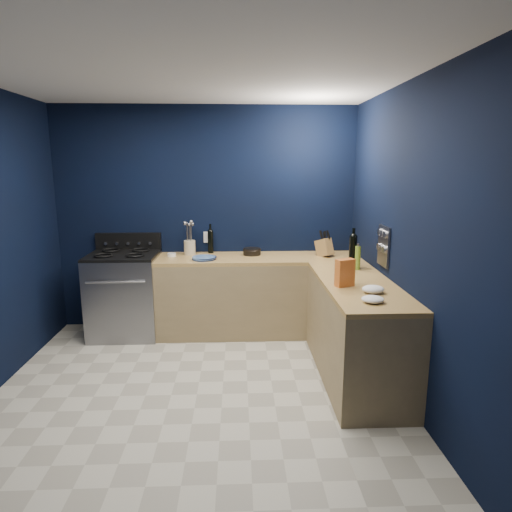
{
  "coord_description": "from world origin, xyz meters",
  "views": [
    {
      "loc": [
        0.36,
        -3.46,
        1.94
      ],
      "look_at": [
        0.55,
        1.0,
        1.0
      ],
      "focal_mm": 30.86,
      "sensor_mm": 36.0,
      "label": 1
    }
  ],
  "objects": [
    {
      "name": "utensil_crock",
      "position": [
        -0.2,
        1.6,
        0.98
      ],
      "size": [
        0.17,
        0.17,
        0.17
      ],
      "primitive_type": "cylinder",
      "rotation": [
        0.0,
        0.0,
        0.34
      ],
      "color": "beige",
      "rests_on": "top_back"
    },
    {
      "name": "spice_panel",
      "position": [
        1.74,
        0.55,
        1.18
      ],
      "size": [
        0.02,
        0.28,
        0.38
      ],
      "primitive_type": "cube",
      "color": "gray",
      "rests_on": "wall_right"
    },
    {
      "name": "backguard",
      "position": [
        -0.93,
        1.72,
        1.04
      ],
      "size": [
        0.76,
        0.06,
        0.2
      ],
      "primitive_type": "cube",
      "color": "black",
      "rests_on": "gas_range"
    },
    {
      "name": "floor",
      "position": [
        0.0,
        0.0,
        -0.01
      ],
      "size": [
        3.5,
        3.5,
        0.02
      ],
      "primitive_type": "cube",
      "color": "#B7B29F",
      "rests_on": "ground"
    },
    {
      "name": "spice_jar_far",
      "position": [
        1.41,
        0.64,
        0.94
      ],
      "size": [
        0.06,
        0.06,
        0.09
      ],
      "primitive_type": "cylinder",
      "rotation": [
        0.0,
        0.0,
        -0.36
      ],
      "color": "olive",
      "rests_on": "top_right"
    },
    {
      "name": "wine_bottle_back",
      "position": [
        0.04,
        1.68,
        1.03
      ],
      "size": [
        0.08,
        0.08,
        0.27
      ],
      "primitive_type": "cylinder",
      "rotation": [
        0.0,
        0.0,
        0.31
      ],
      "color": "black",
      "rests_on": "top_back"
    },
    {
      "name": "wall_right",
      "position": [
        1.76,
        0.0,
        1.3
      ],
      "size": [
        0.02,
        3.5,
        2.6
      ],
      "primitive_type": "cube",
      "color": "black",
      "rests_on": "ground"
    },
    {
      "name": "cab_right",
      "position": [
        1.44,
        0.29,
        0.43
      ],
      "size": [
        0.63,
        1.67,
        0.86
      ],
      "primitive_type": "cube",
      "color": "#8F7951",
      "rests_on": "floor"
    },
    {
      "name": "towel_front",
      "position": [
        1.47,
        -0.04,
        0.93
      ],
      "size": [
        0.22,
        0.2,
        0.06
      ],
      "primitive_type": "ellipsoid",
      "rotation": [
        0.0,
        0.0,
        -0.26
      ],
      "color": "white",
      "rests_on": "top_right"
    },
    {
      "name": "towel_end",
      "position": [
        1.39,
        -0.29,
        0.93
      ],
      "size": [
        0.17,
        0.16,
        0.05
      ],
      "primitive_type": "ellipsoid",
      "rotation": [
        0.0,
        0.0,
        0.01
      ],
      "color": "white",
      "rests_on": "top_right"
    },
    {
      "name": "oil_bottle",
      "position": [
        1.56,
        0.77,
        1.02
      ],
      "size": [
        0.06,
        0.06,
        0.24
      ],
      "primitive_type": "cylinder",
      "rotation": [
        0.0,
        0.0,
        0.12
      ],
      "color": "olive",
      "rests_on": "top_right"
    },
    {
      "name": "top_back",
      "position": [
        0.6,
        1.44,
        0.88
      ],
      "size": [
        2.3,
        0.63,
        0.04
      ],
      "primitive_type": "cube",
      "color": "olive",
      "rests_on": "cab_back"
    },
    {
      "name": "crouton_bag",
      "position": [
        1.28,
        0.18,
        1.02
      ],
      "size": [
        0.18,
        0.13,
        0.24
      ],
      "primitive_type": "cube",
      "rotation": [
        0.0,
        0.0,
        0.4
      ],
      "color": "#B63410",
      "rests_on": "top_right"
    },
    {
      "name": "ramekin",
      "position": [
        -0.4,
        1.49,
        0.92
      ],
      "size": [
        0.1,
        0.1,
        0.04
      ],
      "primitive_type": "cylinder",
      "rotation": [
        0.0,
        0.0,
        0.08
      ],
      "color": "white",
      "rests_on": "top_back"
    },
    {
      "name": "wall_back",
      "position": [
        0.0,
        1.76,
        1.3
      ],
      "size": [
        3.5,
        0.02,
        2.6
      ],
      "primitive_type": "cube",
      "color": "black",
      "rests_on": "ground"
    },
    {
      "name": "wall_outlet",
      "position": [
        0.0,
        1.74,
        1.08
      ],
      "size": [
        0.09,
        0.02,
        0.13
      ],
      "primitive_type": "cube",
      "color": "white",
      "rests_on": "wall_back"
    },
    {
      "name": "top_right",
      "position": [
        1.44,
        0.29,
        0.88
      ],
      "size": [
        0.63,
        1.67,
        0.04
      ],
      "primitive_type": "cube",
      "color": "olive",
      "rests_on": "cab_right"
    },
    {
      "name": "wine_bottle_right",
      "position": [
        1.54,
        0.9,
        1.06
      ],
      "size": [
        0.09,
        0.09,
        0.32
      ],
      "primitive_type": "cylinder",
      "rotation": [
        0.0,
        0.0,
        -0.11
      ],
      "color": "black",
      "rests_on": "top_right"
    },
    {
      "name": "oven_door",
      "position": [
        -0.93,
        1.1,
        0.45
      ],
      "size": [
        0.59,
        0.02,
        0.42
      ],
      "primitive_type": "cube",
      "color": "black",
      "rests_on": "gas_range"
    },
    {
      "name": "ceiling",
      "position": [
        0.0,
        0.0,
        2.61
      ],
      "size": [
        3.5,
        3.5,
        0.02
      ],
      "primitive_type": "cube",
      "color": "silver",
      "rests_on": "ground"
    },
    {
      "name": "wall_front",
      "position": [
        0.0,
        -1.76,
        1.3
      ],
      "size": [
        3.5,
        0.02,
        2.6
      ],
      "primitive_type": "cube",
      "color": "black",
      "rests_on": "ground"
    },
    {
      "name": "plate_stack",
      "position": [
        -0.01,
        1.31,
        0.92
      ],
      "size": [
        0.34,
        0.34,
        0.03
      ],
      "primitive_type": "cylinder",
      "rotation": [
        0.0,
        0.0,
        0.4
      ],
      "color": "#344996",
      "rests_on": "top_back"
    },
    {
      "name": "gas_range",
      "position": [
        -0.93,
        1.42,
        0.46
      ],
      "size": [
        0.76,
        0.66,
        0.92
      ],
      "primitive_type": "cube",
      "color": "gray",
      "rests_on": "floor"
    },
    {
      "name": "cab_back",
      "position": [
        0.6,
        1.44,
        0.43
      ],
      "size": [
        2.3,
        0.63,
        0.86
      ],
      "primitive_type": "cube",
      "color": "#8F7951",
      "rests_on": "floor"
    },
    {
      "name": "cooktop",
      "position": [
        -0.93,
        1.42,
        0.94
      ],
      "size": [
        0.76,
        0.66,
        0.03
      ],
      "primitive_type": "cube",
      "color": "black",
      "rests_on": "gas_range"
    },
    {
      "name": "knife_block",
      "position": [
        1.35,
        1.44,
        1.0
      ],
      "size": [
        0.21,
        0.25,
        0.24
      ],
      "primitive_type": "cube",
      "rotation": [
        -0.31,
        0.0,
        0.58
      ],
      "color": "olive",
      "rests_on": "top_back"
    },
    {
      "name": "lemon_basket",
      "position": [
        0.53,
        1.55,
        0.94
      ],
      "size": [
        0.22,
        0.22,
        0.08
      ],
      "primitive_type": "cylinder",
      "rotation": [
        0.0,
        0.0,
        -0.08
      ],
      "color": "black",
      "rests_on": "top_back"
    },
    {
      "name": "spice_jar_near",
      "position": [
        1.43,
        0.66,
        0.95
      ],
      "size": [
        0.05,
        0.05,
        0.1
      ],
      "primitive_type": "cylinder",
      "rotation": [
        0.0,
        0.0,
        0.04
      ],
      "color": "olive",
      "rests_on": "top_right"
    }
  ]
}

